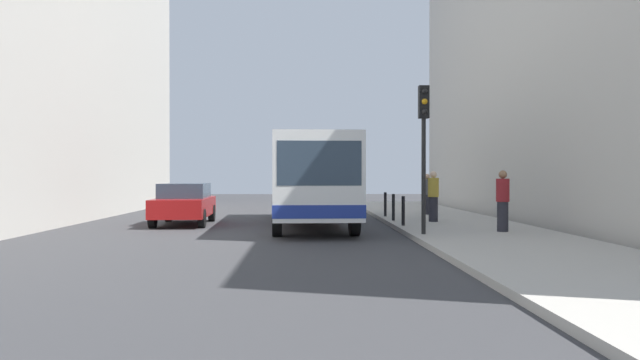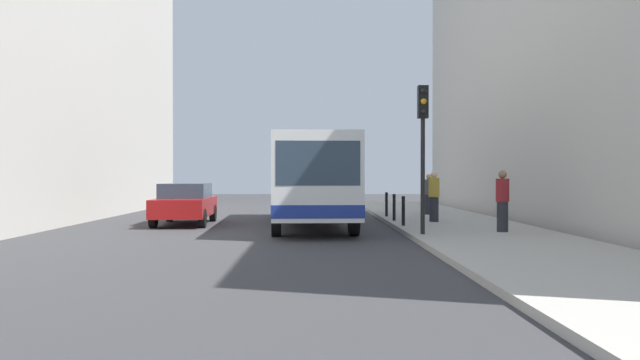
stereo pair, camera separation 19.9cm
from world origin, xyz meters
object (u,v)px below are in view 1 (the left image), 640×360
at_px(bollard_far, 385,204).
at_px(pedestrian_far_sidewalk, 427,194).
at_px(bollard_mid, 393,207).
at_px(bus, 309,177).
at_px(car_beside_bus, 184,203).
at_px(pedestrian_near_signal, 503,201).
at_px(bollard_near, 403,211).
at_px(traffic_light, 424,131).
at_px(pedestrian_mid_sidewalk, 433,196).

distance_m(bollard_far, pedestrian_far_sidewalk, 2.25).
bearing_deg(bollard_mid, bus, -176.72).
xyz_separation_m(car_beside_bus, pedestrian_near_signal, (10.05, -4.77, 0.25)).
bearing_deg(pedestrian_near_signal, bollard_near, -95.40).
bearing_deg(traffic_light, bollard_far, 90.77).
relative_size(bollard_near, pedestrian_far_sidewalk, 0.57).
height_order(bollard_mid, pedestrian_far_sidewalk, pedestrian_far_sidewalk).
xyz_separation_m(traffic_light, bollard_far, (-0.10, 7.47, -2.38)).
bearing_deg(car_beside_bus, bollard_mid, 176.02).
bearing_deg(traffic_light, pedestrian_near_signal, 16.18).
xyz_separation_m(bus, pedestrian_near_signal, (5.54, -4.34, -0.69)).
bearing_deg(pedestrian_mid_sidewalk, car_beside_bus, 149.92).
xyz_separation_m(traffic_light, bollard_near, (-0.10, 2.96, -2.38)).
bearing_deg(bus, pedestrian_mid_sidewalk, 172.31).
bearing_deg(bus, traffic_light, 119.50).
distance_m(bus, pedestrian_far_sidewalk, 6.13).
distance_m(pedestrian_near_signal, pedestrian_mid_sidewalk, 4.11).
distance_m(bollard_far, pedestrian_mid_sidewalk, 3.16).
height_order(bollard_near, bollard_mid, same).
xyz_separation_m(bollard_near, bollard_mid, (0.00, 2.25, 0.00)).
bearing_deg(bollard_far, car_beside_bus, -165.13).
xyz_separation_m(bus, pedestrian_far_sidewalk, (4.91, 3.60, -0.74)).
bearing_deg(bollard_mid, traffic_light, -88.90).
bearing_deg(pedestrian_far_sidewalk, bus, 88.77).
xyz_separation_m(traffic_light, pedestrian_mid_sidewalk, (1.22, 4.63, -1.97)).
bearing_deg(pedestrian_near_signal, pedestrian_mid_sidewalk, -126.52).
bearing_deg(traffic_light, pedestrian_far_sidewalk, 78.30).
xyz_separation_m(traffic_light, bollard_mid, (-0.10, 5.21, -2.38)).
xyz_separation_m(bollard_mid, pedestrian_mid_sidewalk, (1.32, -0.59, 0.41)).
relative_size(bollard_near, bollard_far, 1.00).
bearing_deg(bollard_near, pedestrian_mid_sidewalk, 51.60).
bearing_deg(car_beside_bus, bollard_far, -167.17).
xyz_separation_m(bus, bollard_far, (3.02, 2.42, -1.10)).
relative_size(bollard_far, pedestrian_near_signal, 0.54).
bearing_deg(bollard_far, bus, -141.23).
relative_size(bollard_mid, bollard_far, 1.00).
bearing_deg(pedestrian_mid_sidewalk, bollard_near, -153.04).
bearing_deg(bollard_far, pedestrian_mid_sidewalk, -65.06).
height_order(bollard_far, pedestrian_far_sidewalk, pedestrian_far_sidewalk).
bearing_deg(bollard_mid, bollard_near, -90.00).
xyz_separation_m(bollard_near, bollard_far, (0.00, 4.50, 0.00)).
distance_m(bollard_near, bollard_mid, 2.25).
height_order(bollard_mid, pedestrian_near_signal, pedestrian_near_signal).
height_order(traffic_light, bollard_far, traffic_light).
distance_m(bollard_near, pedestrian_far_sidewalk, 5.99).
bearing_deg(traffic_light, pedestrian_mid_sidewalk, 75.23).
distance_m(pedestrian_mid_sidewalk, pedestrian_far_sidewalk, 4.05).
distance_m(bus, car_beside_bus, 4.62).
distance_m(traffic_light, bollard_near, 3.80).
height_order(car_beside_bus, pedestrian_near_signal, pedestrian_near_signal).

